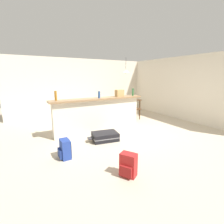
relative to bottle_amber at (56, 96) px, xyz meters
The scene contains 15 objects.
ground_plane 2.22m from the bottle_amber, 12.76° to the right, with size 13.00×13.00×0.05m, color beige.
wall_back 3.20m from the bottle_amber, 55.74° to the left, with size 6.60×0.10×2.50m, color silver.
wall_right 4.85m from the bottle_amber, ahead, with size 0.10×6.00×2.50m, color silver.
partition_half_wall 1.43m from the bottle_amber, ahead, with size 2.80×0.20×1.03m, color silver.
bar_countertop 1.26m from the bottle_amber, ahead, with size 2.96×0.40×0.05m, color #93704C.
bottle_amber is the anchor object (origin of this frame).
bottle_blue 1.25m from the bottle_amber, ahead, with size 0.07×0.07×0.21m, color #284C89.
bottle_green 2.51m from the bottle_amber, ahead, with size 0.06×0.06×0.25m, color #2D6B38.
grocery_bag 1.99m from the bottle_amber, ahead, with size 0.26×0.18×0.22m, color tan.
dining_table 3.46m from the bottle_amber, 21.15° to the left, with size 1.10×0.80×0.74m.
dining_chair_near_partition 3.32m from the bottle_amber, 12.26° to the left, with size 0.41×0.41×0.93m.
pendant_lamp 3.52m from the bottle_amber, 22.21° to the left, with size 0.34×0.34×0.68m.
suitcase_flat_black 1.75m from the bottle_amber, 38.37° to the right, with size 0.87×0.60×0.22m.
backpack_blue 1.67m from the bottle_amber, 96.10° to the right, with size 0.26×0.28×0.42m.
backpack_red 2.80m from the bottle_amber, 75.30° to the right, with size 0.33×0.33×0.42m.
Camera 1 is at (-2.67, -4.24, 1.73)m, focal length 26.30 mm.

